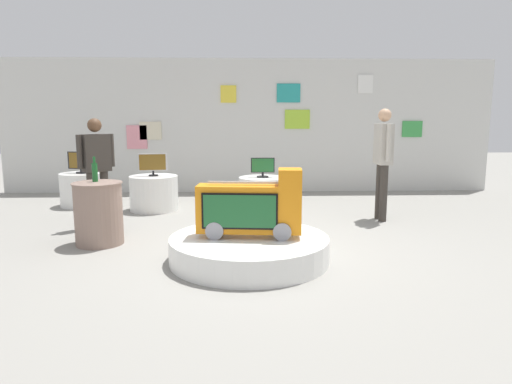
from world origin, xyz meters
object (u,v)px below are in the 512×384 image
(tv_on_left_rear, at_px, (80,162))
(display_pedestal_right_rear, at_px, (263,195))
(shopper_browsing_near_truck, at_px, (383,155))
(display_pedestal_center_rear, at_px, (154,193))
(tv_on_center_rear, at_px, (153,163))
(main_display_pedestal, at_px, (249,249))
(novelty_firetruck_tv, at_px, (251,209))
(shopper_browsing_rear, at_px, (97,164))
(bottle_on_side_table, at_px, (95,172))
(side_table_round, at_px, (99,213))
(display_pedestal_left_rear, at_px, (82,189))
(tv_on_right_rear, at_px, (263,167))

(tv_on_left_rear, height_order, display_pedestal_right_rear, tv_on_left_rear)
(display_pedestal_right_rear, relative_size, shopper_browsing_near_truck, 0.47)
(display_pedestal_center_rear, height_order, tv_on_center_rear, tv_on_center_rear)
(tv_on_center_rear, bearing_deg, display_pedestal_right_rear, -7.42)
(main_display_pedestal, relative_size, display_pedestal_right_rear, 2.22)
(main_display_pedestal, height_order, novelty_firetruck_tv, novelty_firetruck_tv)
(shopper_browsing_rear, bearing_deg, bottle_on_side_table, -74.54)
(display_pedestal_center_rear, distance_m, bottle_on_side_table, 2.22)
(bottle_on_side_table, height_order, shopper_browsing_rear, shopper_browsing_rear)
(display_pedestal_center_rear, xyz_separation_m, shopper_browsing_near_truck, (3.75, -0.92, 0.73))
(tv_on_left_rear, height_order, tv_on_center_rear, same)
(display_pedestal_center_rear, bearing_deg, tv_on_left_rear, 162.42)
(side_table_round, bearing_deg, display_pedestal_center_rear, 81.96)
(novelty_firetruck_tv, bearing_deg, bottle_on_side_table, 156.69)
(tv_on_center_rear, height_order, shopper_browsing_near_truck, shopper_browsing_near_truck)
(display_pedestal_left_rear, height_order, shopper_browsing_rear, shopper_browsing_rear)
(display_pedestal_right_rear, relative_size, shopper_browsing_rear, 0.51)
(display_pedestal_left_rear, bearing_deg, shopper_browsing_rear, -64.28)
(novelty_firetruck_tv, bearing_deg, tv_on_right_rear, 84.35)
(shopper_browsing_near_truck, bearing_deg, shopper_browsing_rear, -175.76)
(tv_on_center_rear, relative_size, display_pedestal_right_rear, 0.60)
(display_pedestal_center_rear, bearing_deg, tv_on_right_rear, -7.66)
(tv_on_left_rear, distance_m, side_table_round, 2.86)
(novelty_firetruck_tv, height_order, display_pedestal_left_rear, novelty_firetruck_tv)
(display_pedestal_right_rear, distance_m, shopper_browsing_near_truck, 2.10)
(display_pedestal_left_rear, bearing_deg, novelty_firetruck_tv, -48.26)
(tv_on_left_rear, relative_size, shopper_browsing_near_truck, 0.28)
(tv_on_right_rear, bearing_deg, display_pedestal_right_rear, 90.26)
(display_pedestal_right_rear, distance_m, tv_on_right_rear, 0.48)
(tv_on_center_rear, height_order, side_table_round, tv_on_center_rear)
(display_pedestal_center_rear, bearing_deg, shopper_browsing_near_truck, -13.78)
(display_pedestal_right_rear, xyz_separation_m, shopper_browsing_rear, (-2.49, -0.99, 0.64))
(novelty_firetruck_tv, distance_m, display_pedestal_left_rear, 4.56)
(bottle_on_side_table, bearing_deg, tv_on_left_rear, 112.44)
(tv_on_right_rear, bearing_deg, tv_on_center_rear, 172.47)
(display_pedestal_left_rear, xyz_separation_m, side_table_round, (1.09, -2.61, 0.11))
(display_pedestal_right_rear, height_order, side_table_round, side_table_round)
(display_pedestal_center_rear, relative_size, side_table_round, 1.04)
(main_display_pedestal, bearing_deg, tv_on_right_rear, 83.86)
(main_display_pedestal, bearing_deg, tv_on_left_rear, 131.63)
(tv_on_left_rear, xyz_separation_m, tv_on_center_rear, (1.40, -0.45, 0.01))
(tv_on_center_rear, bearing_deg, novelty_firetruck_tv, -60.97)
(tv_on_left_rear, bearing_deg, tv_on_right_rear, -11.95)
(display_pedestal_right_rear, height_order, shopper_browsing_rear, shopper_browsing_rear)
(novelty_firetruck_tv, distance_m, tv_on_center_rear, 3.38)
(main_display_pedestal, height_order, tv_on_center_rear, tv_on_center_rear)
(main_display_pedestal, distance_m, side_table_round, 2.09)
(tv_on_left_rear, distance_m, tv_on_right_rear, 3.37)
(side_table_round, height_order, bottle_on_side_table, bottle_on_side_table)
(display_pedestal_left_rear, bearing_deg, shopper_browsing_near_truck, -14.87)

